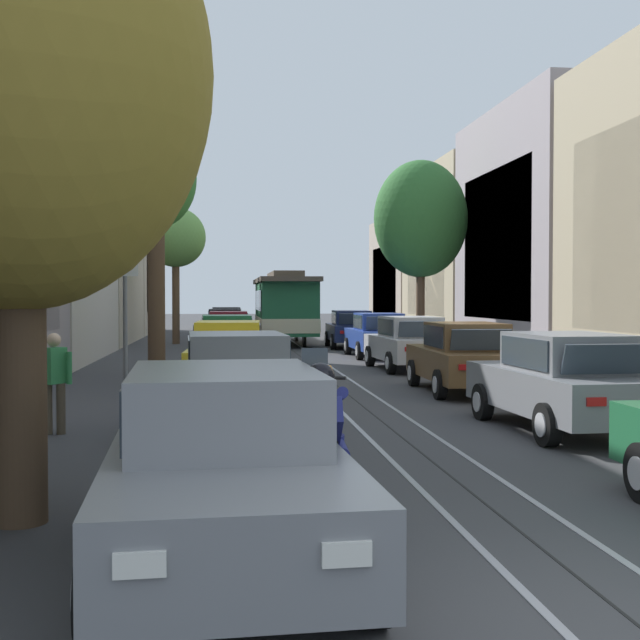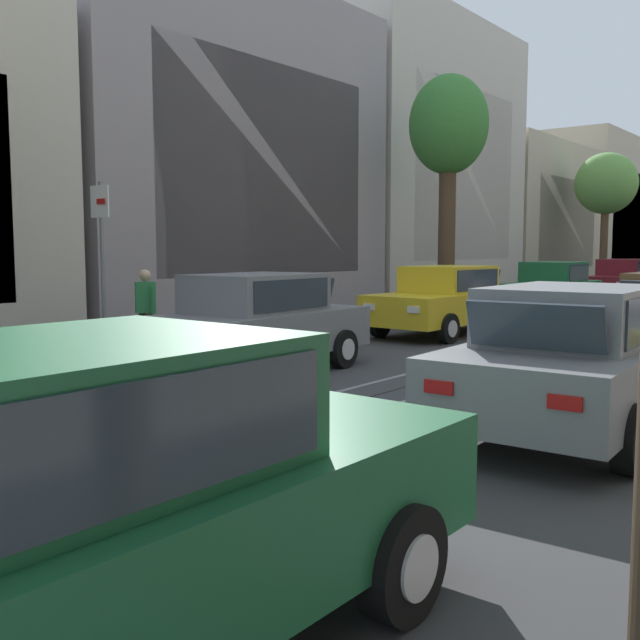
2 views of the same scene
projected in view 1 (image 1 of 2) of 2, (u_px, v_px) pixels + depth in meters
ground_plane at (311, 365)px, 26.29m from camera, size 160.00×160.00×0.00m
trolley_track_rails at (302, 357)px, 29.60m from camera, size 1.14×61.30×0.01m
building_facade_left at (34, 237)px, 29.39m from camera, size 5.56×53.00×10.45m
building_facade_right at (564, 239)px, 30.09m from camera, size 5.90×53.00×9.12m
parked_car_grey_near_left at (225, 467)px, 6.66m from camera, size 2.15×4.42×1.58m
parked_car_grey_second_left at (237, 383)px, 13.24m from camera, size 2.15×4.42×1.58m
parked_car_yellow_mid_left at (228, 354)px, 19.74m from camera, size 2.12×4.41×1.58m
parked_car_green_fourth_left at (226, 340)px, 26.40m from camera, size 2.12×4.41×1.58m
parked_car_maroon_fifth_left at (228, 331)px, 33.30m from camera, size 2.01×4.37×1.58m
parked_car_black_sixth_left at (225, 325)px, 39.77m from camera, size 2.10×4.40×1.58m
parked_car_black_far_left at (226, 321)px, 46.27m from camera, size 2.10×4.41×1.58m
parked_car_grey_second_right at (565, 382)px, 13.40m from camera, size 2.13×4.42×1.58m
parked_car_brown_mid_right at (464, 357)px, 18.86m from camera, size 2.06×4.39×1.58m
parked_car_silver_fourth_right at (409, 343)px, 24.65m from camera, size 2.14×4.42×1.58m
parked_car_blue_fifth_right at (378, 335)px, 29.86m from camera, size 2.02×4.37×1.58m
parked_car_navy_sixth_right at (351, 329)px, 35.42m from camera, size 2.09×4.40×1.58m
street_tree_kerb_left_near at (16, 74)px, 7.85m from camera, size 3.70×3.75×6.57m
street_tree_kerb_left_second at (156, 187)px, 22.97m from camera, size 2.25×2.11×6.81m
street_tree_kerb_left_mid at (176, 239)px, 38.21m from camera, size 2.76×2.40×6.27m
street_tree_kerb_right_second at (421, 220)px, 31.07m from camera, size 3.52×2.92×7.26m
cable_car_trolley at (285, 308)px, 38.06m from camera, size 2.56×9.14×3.28m
motorcycle_with_rider at (319, 445)px, 7.14m from camera, size 0.52×1.88×1.70m
pedestrian_on_left_pavement at (54, 377)px, 13.09m from camera, size 0.55×0.42×1.60m
fire_hydrant at (570, 383)px, 16.71m from camera, size 0.40×0.22×0.84m
street_sign_post at (125, 320)px, 11.40m from camera, size 0.36×0.09×2.99m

